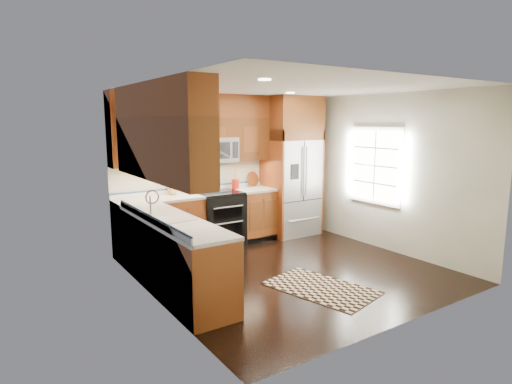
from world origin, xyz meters
TOP-DOWN VIEW (x-y plane):
  - ground at (0.00, 0.00)m, footprint 4.00×4.00m
  - wall_back at (0.00, 2.00)m, footprint 4.00×0.02m
  - wall_left at (-2.00, 0.00)m, footprint 0.02×4.00m
  - wall_right at (2.00, 0.00)m, footprint 0.02×4.00m
  - window at (1.98, 0.20)m, footprint 0.04×1.10m
  - base_cabinets at (-1.23, 0.90)m, footprint 2.85×3.00m
  - countertop at (-1.09, 1.01)m, footprint 2.86×3.01m
  - upper_cabinets at (-1.15, 1.09)m, footprint 2.85×3.00m
  - range at (-0.25, 1.67)m, footprint 0.76×0.67m
  - microwave at (-0.25, 1.80)m, footprint 0.76×0.40m
  - refrigerator at (1.30, 1.63)m, footprint 0.98×0.75m
  - sink_faucet at (-1.73, 0.23)m, footprint 0.54×0.44m
  - rug at (-0.09, -0.78)m, footprint 1.14×1.54m
  - knife_block at (-1.00, 1.90)m, footprint 0.11×0.15m
  - utensil_crock at (0.19, 1.85)m, footprint 0.17×0.17m
  - cutting_board at (0.63, 1.94)m, footprint 0.33×0.33m

SIDE VIEW (x-z plane):
  - ground at x=0.00m, z-range 0.00..0.00m
  - rug at x=-0.09m, z-range 0.00..0.01m
  - base_cabinets at x=-1.23m, z-range 0.00..0.90m
  - range at x=-0.25m, z-range 0.00..0.94m
  - countertop at x=-1.09m, z-range 0.90..0.94m
  - cutting_board at x=0.63m, z-range 0.94..0.96m
  - sink_faucet at x=-1.73m, z-range 0.81..1.18m
  - knife_block at x=-1.00m, z-range 0.92..1.18m
  - utensil_crock at x=0.19m, z-range 0.88..1.26m
  - wall_back at x=0.00m, z-range 0.00..2.60m
  - wall_left at x=-2.00m, z-range 0.00..2.60m
  - wall_right at x=2.00m, z-range 0.00..2.60m
  - refrigerator at x=1.30m, z-range 0.00..2.60m
  - window at x=1.98m, z-range 0.75..2.05m
  - microwave at x=-0.25m, z-range 1.45..1.87m
  - upper_cabinets at x=-1.15m, z-range 1.45..2.60m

